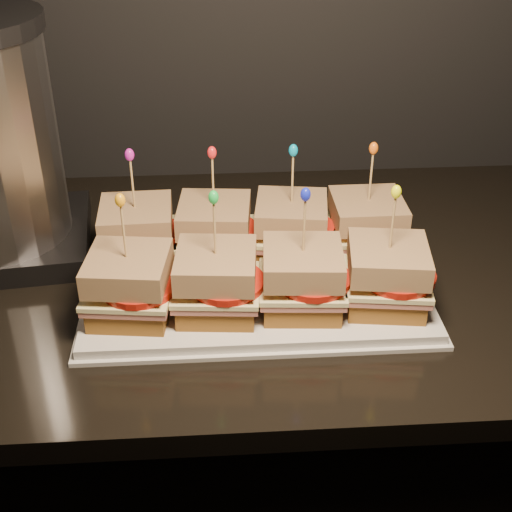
{
  "coord_description": "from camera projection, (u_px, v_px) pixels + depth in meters",
  "views": [
    {
      "loc": [
        0.09,
        0.85,
        1.43
      ],
      "look_at": [
        0.14,
        1.63,
        0.94
      ],
      "focal_mm": 50.0,
      "sensor_mm": 36.0,
      "label": 1
    }
  ],
  "objects": [
    {
      "name": "sandwich_7_tomato",
      "position": [
        398.0,
        276.0,
        0.87
      ],
      "size": [
        0.09,
        0.09,
        0.01
      ],
      "primitive_type": "cylinder",
      "color": "#B61B0F",
      "rests_on": "sandwich_7_cheese"
    },
    {
      "name": "sandwich_2_bread_top",
      "position": [
        291.0,
        213.0,
        0.97
      ],
      "size": [
        0.11,
        0.11,
        0.03
      ],
      "primitive_type": "cube",
      "rotation": [
        0.0,
        0.0,
        -0.14
      ],
      "color": "brown",
      "rests_on": "sandwich_2_tomato"
    },
    {
      "name": "sandwich_6_bread_top",
      "position": [
        303.0,
        262.0,
        0.86
      ],
      "size": [
        0.1,
        0.1,
        0.03
      ],
      "primitive_type": "cube",
      "rotation": [
        0.0,
        0.0,
        -0.07
      ],
      "color": "brown",
      "rests_on": "sandwich_6_tomato"
    },
    {
      "name": "sandwich_7_pick",
      "position": [
        392.0,
        226.0,
        0.84
      ],
      "size": [
        0.0,
        0.0,
        0.09
      ],
      "primitive_type": "cylinder",
      "color": "tan",
      "rests_on": "sandwich_7_bread_top"
    },
    {
      "name": "sandwich_2_cheese",
      "position": [
        291.0,
        231.0,
        0.98
      ],
      "size": [
        0.12,
        0.11,
        0.01
      ],
      "primitive_type": "cube",
      "rotation": [
        0.0,
        0.0,
        -0.14
      ],
      "color": "beige",
      "rests_on": "sandwich_2_ham"
    },
    {
      "name": "sandwich_1_bread_bot",
      "position": [
        215.0,
        248.0,
        0.99
      ],
      "size": [
        0.1,
        0.1,
        0.03
      ],
      "primitive_type": "cube",
      "rotation": [
        0.0,
        0.0,
        -0.1
      ],
      "color": "brown",
      "rests_on": "platter"
    },
    {
      "name": "sandwich_6_pick",
      "position": [
        304.0,
        229.0,
        0.83
      ],
      "size": [
        0.0,
        0.0,
        0.09
      ],
      "primitive_type": "cylinder",
      "color": "tan",
      "rests_on": "sandwich_6_bread_top"
    },
    {
      "name": "sandwich_5_ham",
      "position": [
        217.0,
        289.0,
        0.87
      ],
      "size": [
        0.11,
        0.11,
        0.01
      ],
      "primitive_type": "cube",
      "rotation": [
        0.0,
        0.0,
        -0.09
      ],
      "color": "#BC6B60",
      "rests_on": "sandwich_5_bread_bot"
    },
    {
      "name": "sandwich_7_bread_top",
      "position": [
        388.0,
        259.0,
        0.86
      ],
      "size": [
        0.11,
        0.11,
        0.03
      ],
      "primitive_type": "cube",
      "rotation": [
        0.0,
        0.0,
        -0.13
      ],
      "color": "brown",
      "rests_on": "sandwich_7_tomato"
    },
    {
      "name": "sandwich_5_bread_top",
      "position": [
        216.0,
        265.0,
        0.85
      ],
      "size": [
        0.1,
        0.1,
        0.03
      ],
      "primitive_type": "cube",
      "rotation": [
        0.0,
        0.0,
        -0.09
      ],
      "color": "brown",
      "rests_on": "sandwich_5_tomato"
    },
    {
      "name": "sandwich_6_bread_bot",
      "position": [
        301.0,
        297.0,
        0.89
      ],
      "size": [
        0.1,
        0.1,
        0.03
      ],
      "primitive_type": "cube",
      "rotation": [
        0.0,
        0.0,
        -0.07
      ],
      "color": "brown",
      "rests_on": "platter"
    },
    {
      "name": "sandwich_3_bread_bot",
      "position": [
        365.0,
        243.0,
        1.0
      ],
      "size": [
        0.09,
        0.09,
        0.03
      ],
      "primitive_type": "cube",
      "rotation": [
        0.0,
        0.0,
        0.01
      ],
      "color": "brown",
      "rests_on": "platter"
    },
    {
      "name": "sandwich_4_bread_bot",
      "position": [
        132.0,
        304.0,
        0.87
      ],
      "size": [
        0.1,
        0.1,
        0.03
      ],
      "primitive_type": "cube",
      "rotation": [
        0.0,
        0.0,
        -0.12
      ],
      "color": "brown",
      "rests_on": "platter"
    },
    {
      "name": "sandwich_2_bread_bot",
      "position": [
        290.0,
        246.0,
        0.99
      ],
      "size": [
        0.11,
        0.11,
        0.03
      ],
      "primitive_type": "cube",
      "rotation": [
        0.0,
        0.0,
        -0.14
      ],
      "color": "brown",
      "rests_on": "platter"
    },
    {
      "name": "sandwich_1_tomato",
      "position": [
        224.0,
        230.0,
        0.97
      ],
      "size": [
        0.09,
        0.09,
        0.01
      ],
      "primitive_type": "cylinder",
      "color": "#B61B0F",
      "rests_on": "sandwich_1_cheese"
    },
    {
      "name": "sandwich_2_tomato",
      "position": [
        300.0,
        228.0,
        0.97
      ],
      "size": [
        0.09,
        0.09,
        0.01
      ],
      "primitive_type": "cylinder",
      "color": "#B61B0F",
      "rests_on": "sandwich_2_cheese"
    },
    {
      "name": "platter",
      "position": [
        256.0,
        285.0,
        0.95
      ],
      "size": [
        0.44,
        0.27,
        0.02
      ],
      "primitive_type": "cube",
      "color": "silver",
      "rests_on": "granite_slab"
    },
    {
      "name": "sandwich_6_tomato",
      "position": [
        313.0,
        279.0,
        0.87
      ],
      "size": [
        0.09,
        0.09,
        0.01
      ],
      "primitive_type": "cylinder",
      "color": "#B61B0F",
      "rests_on": "sandwich_6_cheese"
    },
    {
      "name": "sandwich_6_cheese",
      "position": [
        302.0,
        282.0,
        0.87
      ],
      "size": [
        0.11,
        0.11,
        0.01
      ],
      "primitive_type": "cube",
      "rotation": [
        0.0,
        0.0,
        -0.07
      ],
      "color": "beige",
      "rests_on": "sandwich_6_ham"
    },
    {
      "name": "sandwich_1_ham",
      "position": [
        215.0,
        238.0,
        0.98
      ],
      "size": [
        0.11,
        0.11,
        0.01
      ],
      "primitive_type": "cube",
      "rotation": [
        0.0,
        0.0,
        -0.1
      ],
      "color": "#BC6B60",
      "rests_on": "sandwich_1_bread_bot"
    },
    {
      "name": "sandwich_1_pick",
      "position": [
        213.0,
        184.0,
        0.94
      ],
      "size": [
        0.0,
        0.0,
        0.09
      ],
      "primitive_type": "cylinder",
      "color": "tan",
      "rests_on": "sandwich_1_bread_top"
    },
    {
      "name": "sandwich_4_cheese",
      "position": [
        130.0,
        288.0,
        0.86
      ],
      "size": [
        0.12,
        0.11,
        0.01
      ],
      "primitive_type": "cube",
      "rotation": [
        0.0,
        0.0,
        -0.12
      ],
      "color": "beige",
      "rests_on": "sandwich_4_ham"
    },
    {
      "name": "sandwich_5_pick",
      "position": [
        215.0,
        232.0,
        0.83
      ],
      "size": [
        0.0,
        0.0,
        0.09
      ],
      "primitive_type": "cylinder",
      "color": "tan",
      "rests_on": "sandwich_5_bread_top"
    },
    {
      "name": "sandwich_2_pick",
      "position": [
        292.0,
        182.0,
        0.94
      ],
      "size": [
        0.0,
        0.0,
        0.09
      ],
      "primitive_type": "cylinder",
      "color": "tan",
      "rests_on": "sandwich_2_bread_top"
    },
    {
      "name": "sandwich_3_frill",
      "position": [
        374.0,
        148.0,
        0.92
      ],
      "size": [
        0.01,
        0.01,
        0.02
      ],
      "primitive_type": "ellipsoid",
      "color": "orange",
      "rests_on": "sandwich_3_pick"
    },
    {
      "name": "sandwich_0_frill",
      "position": [
        130.0,
        155.0,
        0.91
      ],
      "size": [
        0.01,
        0.01,
        0.02
      ],
      "primitive_type": "ellipsoid",
      "color": "#D01AAC",
      "rests_on": "sandwich_0_pick"
    },
    {
      "name": "sandwich_4_pick",
      "position": [
        124.0,
        235.0,
        0.82
      ],
      "size": [
        0.0,
        0.0,
        0.09
      ],
      "primitive_type": "cylinder",
      "color": "tan",
      "rests_on": "sandwich_4_bread_top"
    },
    {
      "name": "sandwich_7_frill",
      "position": [
        396.0,
        192.0,
        0.82
      ],
      "size": [
        0.01,
        0.01,
        0.02
      ],
      "primitive_type": "ellipsoid",
      "color": "#F5FE0E",
      "rests_on": "sandwich_7_pick"
    },
    {
      "name": "sandwich_2_ham",
      "position": [
        291.0,
        235.0,
        0.98
      ],
      "size": [
        0.12,
        0.11,
        0.01
      ],
      "primitive_type": "cube",
      "rotation": [
        0.0,
        0.0,
        -0.14
      ],
      "color": "#BC6B60",
      "rests_on": "sandwich_2_bread_bot"
    },
    {
      "name": "sandwich_1_bread_top",
      "position": [
        214.0,
        215.0,
        0.96
      ],
      "size": [
        0.1,
        0.1,
        0.03
      ],
      "primitive_type": "cube",
      "rotation": [
        0.0,
        0.0,
        -0.1
      ],
      "color": "brown",
      "rests_on": "sandwich_1_tomato"
    },
    {
      "name": "sandwich_4_ham",
      "position": [
        131.0,
        293.0,
        0.87
      ],
      "size": [
        0.11,
        0.11,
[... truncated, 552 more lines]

